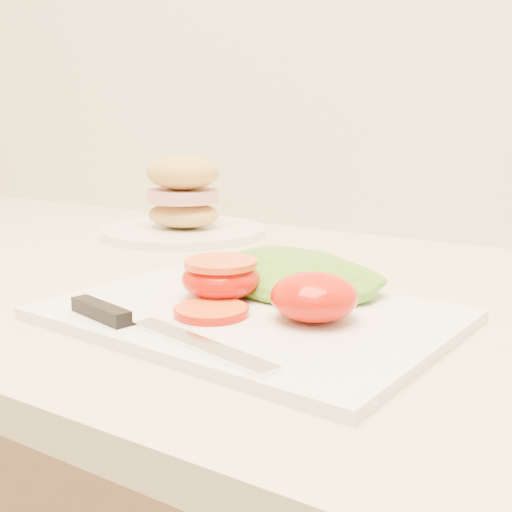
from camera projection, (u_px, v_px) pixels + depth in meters
The scene contains 8 objects.
cutting_board at pixel (250, 314), 0.56m from camera, with size 0.33×0.24×0.01m, color white.
tomato_half_dome at pixel (314, 296), 0.52m from camera, with size 0.07×0.07×0.04m, color red.
tomato_half_cut at pixel (221, 277), 0.58m from camera, with size 0.07×0.07×0.04m.
tomato_slice_0 at pixel (211, 311), 0.54m from camera, with size 0.06×0.06×0.01m, color orange.
lettuce_leaf_0 at pixel (282, 274), 0.61m from camera, with size 0.16×0.11×0.03m, color #5BA02A.
lettuce_leaf_1 at pixel (322, 282), 0.59m from camera, with size 0.12×0.09×0.03m, color #5BA02A.
knife at pixel (137, 323), 0.50m from camera, with size 0.22×0.05×0.01m.
sandwich_plate at pixel (183, 207), 0.94m from camera, with size 0.24×0.24×0.12m.
Camera 1 is at (-0.19, 1.12, 1.10)m, focal length 45.00 mm.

